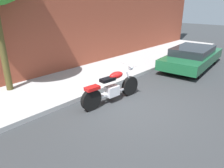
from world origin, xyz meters
TOP-DOWN VIEW (x-y plane):
  - ground_plane at (0.00, 0.00)m, footprint 60.00×60.00m
  - sidewalk at (0.00, 2.89)m, footprint 24.69×2.79m
  - motorcycle at (-0.14, 0.68)m, footprint 2.32×0.70m
  - parked_car_green at (5.45, 0.41)m, footprint 4.71×2.19m

SIDE VIEW (x-z plane):
  - ground_plane at x=0.00m, z-range 0.00..0.00m
  - sidewalk at x=0.00m, z-range 0.00..0.14m
  - motorcycle at x=-0.14m, z-range -0.12..1.05m
  - parked_car_green at x=5.45m, z-range 0.04..1.07m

